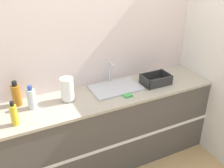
{
  "coord_description": "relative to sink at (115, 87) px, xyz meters",
  "views": [
    {
      "loc": [
        -1.02,
        -1.95,
        2.33
      ],
      "look_at": [
        0.06,
        0.26,
        1.06
      ],
      "focal_mm": 42.0,
      "sensor_mm": 36.0,
      "label": 1
    }
  ],
  "objects": [
    {
      "name": "wall_back",
      "position": [
        -0.15,
        0.25,
        0.34
      ],
      "size": [
        4.88,
        0.06,
        2.6
      ],
      "color": "silver",
      "rests_on": "ground_plane"
    },
    {
      "name": "wall_right",
      "position": [
        1.12,
        -0.07,
        0.34
      ],
      "size": [
        0.06,
        2.57,
        2.6
      ],
      "color": "silver",
      "rests_on": "ground_plane"
    },
    {
      "name": "counter_cabinet",
      "position": [
        -0.15,
        -0.07,
        -0.49
      ],
      "size": [
        2.5,
        0.6,
        0.94
      ],
      "color": "#514C47",
      "rests_on": "ground_plane"
    },
    {
      "name": "sink",
      "position": [
        0.0,
        0.0,
        0.0
      ],
      "size": [
        0.56,
        0.36,
        0.28
      ],
      "color": "silver",
      "rests_on": "counter_cabinet"
    },
    {
      "name": "paper_towel_roll",
      "position": [
        -0.55,
        -0.02,
        0.11
      ],
      "size": [
        0.13,
        0.13,
        0.25
      ],
      "color": "#4C4C51",
      "rests_on": "counter_cabinet"
    },
    {
      "name": "dish_rack",
      "position": [
        0.47,
        -0.1,
        0.02
      ],
      "size": [
        0.32,
        0.21,
        0.11
      ],
      "color": "#2D2D2D",
      "rests_on": "counter_cabinet"
    },
    {
      "name": "bottle_yellow",
      "position": [
        -1.1,
        -0.22,
        0.09
      ],
      "size": [
        0.06,
        0.06,
        0.24
      ],
      "color": "yellow",
      "rests_on": "counter_cabinet"
    },
    {
      "name": "bottle_amber",
      "position": [
        -1.03,
        0.12,
        0.1
      ],
      "size": [
        0.09,
        0.09,
        0.26
      ],
      "color": "#B26B19",
      "rests_on": "counter_cabinet"
    },
    {
      "name": "bottle_clear",
      "position": [
        -0.91,
        -0.0,
        0.09
      ],
      "size": [
        0.08,
        0.08,
        0.25
      ],
      "color": "silver",
      "rests_on": "counter_cabinet"
    },
    {
      "name": "sponge",
      "position": [
        0.04,
        -0.22,
        -0.01
      ],
      "size": [
        0.09,
        0.06,
        0.02
      ],
      "color": "#4CB259",
      "rests_on": "counter_cabinet"
    }
  ]
}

